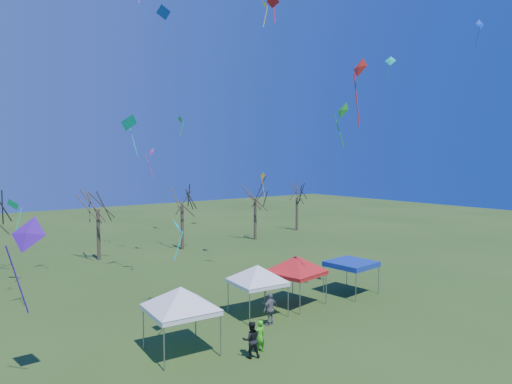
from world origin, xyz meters
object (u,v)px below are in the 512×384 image
at_px(tent_blue, 351,264).
at_px(person_green, 260,336).
at_px(tree_3, 182,190).
at_px(tent_white_mid, 258,268).
at_px(tree_4, 255,187).
at_px(tent_red, 296,259).
at_px(tent_white_west, 181,291).
at_px(tree_5, 297,186).
at_px(tree_2, 97,191).
at_px(person_dark, 251,340).
at_px(person_grey, 270,309).

height_order(tent_blue, person_green, tent_blue).
height_order(tree_3, tent_white_mid, tree_3).
bearing_deg(tent_white_mid, tent_blue, -3.74).
relative_size(tree_4, tent_red, 1.95).
xyz_separation_m(tent_white_mid, person_green, (-3.14, -4.22, -2.00)).
bearing_deg(tent_blue, tent_white_west, -173.95).
xyz_separation_m(tree_4, tent_white_mid, (-15.28, -20.20, -3.28)).
relative_size(tree_4, tree_5, 1.06).
bearing_deg(person_green, tree_3, -112.95).
bearing_deg(tree_3, tree_2, 177.73).
bearing_deg(tent_white_west, person_dark, -46.73).
distance_m(tree_3, tree_4, 9.32).
bearing_deg(tree_3, tent_white_west, -118.51).
bearing_deg(tent_white_west, tree_3, 61.49).
bearing_deg(person_dark, tent_blue, -137.34).
relative_size(tree_3, tent_white_mid, 2.04).
xyz_separation_m(tent_white_west, person_grey, (5.61, 0.19, -2.05)).
bearing_deg(tent_white_west, tree_2, 80.77).
bearing_deg(tent_white_west, person_grey, 1.92).
height_order(tree_3, person_dark, tree_3).
bearing_deg(tent_white_mid, tree_2, 96.76).
bearing_deg(person_dark, tent_white_mid, -106.80).
relative_size(tree_2, person_dark, 4.81).
xyz_separation_m(tree_2, person_green, (-0.70, -24.80, -5.51)).
xyz_separation_m(tent_white_west, tent_white_mid, (6.10, 1.97, -0.19)).
xyz_separation_m(tree_3, person_green, (-9.10, -24.46, -5.29)).
height_order(tent_white_mid, tent_blue, tent_white_mid).
xyz_separation_m(tree_5, tent_white_mid, (-23.65, -22.27, -2.95)).
relative_size(tree_2, tent_blue, 2.67).
relative_size(tree_3, person_grey, 4.31).
bearing_deg(person_dark, tree_4, -103.92).
height_order(tree_2, tent_blue, tree_2).
bearing_deg(tent_red, tree_4, 58.86).
bearing_deg(tree_2, tent_white_west, -99.23).
xyz_separation_m(tent_white_mid, tent_red, (3.09, 0.02, 0.13)).
bearing_deg(tree_5, person_grey, -135.11).
bearing_deg(tent_white_west, tent_white_mid, 17.86).
bearing_deg(tent_white_west, tree_4, 46.03).
xyz_separation_m(tent_blue, person_dark, (-11.49, -3.91, -1.19)).
relative_size(tent_blue, person_grey, 1.67).
relative_size(tent_white_west, tent_white_mid, 1.07).
distance_m(tree_3, person_grey, 23.52).
distance_m(tree_3, person_green, 26.63).
distance_m(tree_4, person_grey, 27.54).
bearing_deg(tent_red, tent_blue, -6.43).
bearing_deg(person_dark, tree_2, -69.25).
distance_m(tent_white_west, tent_white_mid, 6.41).
distance_m(tree_4, tent_white_mid, 25.54).
height_order(tent_white_mid, tent_red, tent_red).
relative_size(tent_white_mid, tent_blue, 1.27).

